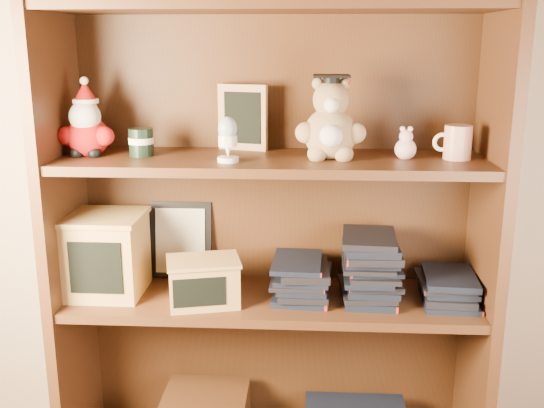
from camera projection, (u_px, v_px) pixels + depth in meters
The scene contains 16 objects.
bookcase at pixel (272, 214), 1.80m from camera, with size 1.20×0.35×1.60m.
shelf_lower at pixel (272, 300), 1.81m from camera, with size 1.14×0.33×0.02m.
shelf_upper at pixel (272, 162), 1.71m from camera, with size 1.14×0.33×0.02m.
santa_plush at pixel (87, 127), 1.71m from camera, with size 0.15×0.11×0.22m.
teachers_tin at pixel (141, 142), 1.72m from camera, with size 0.07×0.07×0.07m.
chalkboard_plaque at pixel (243, 119), 1.80m from camera, with size 0.14×0.10×0.19m.
egg_cup at pixel (228, 138), 1.63m from camera, with size 0.06×0.06×0.12m.
grad_teddy_bear at pixel (331, 126), 1.67m from camera, with size 0.19×0.16×0.23m.
pink_figurine at pixel (406, 146), 1.68m from camera, with size 0.06×0.06×0.09m.
teacher_mug at pixel (457, 142), 1.67m from camera, with size 0.10×0.07×0.09m.
certificate_frame at pixel (181, 240), 1.93m from camera, with size 0.19×0.05×0.23m.
treats_box at pixel (107, 254), 1.80m from camera, with size 0.21×0.21×0.23m.
pencils_box at pixel (204, 281), 1.74m from camera, with size 0.22×0.18×0.13m.
book_stack_left at pixel (300, 278), 1.79m from camera, with size 0.14×0.20×0.11m.
book_stack_mid at pixel (371, 266), 1.77m from camera, with size 0.14×0.20×0.19m.
book_stack_right at pixel (448, 286), 1.77m from camera, with size 0.14×0.20×0.08m.
Camera 1 is at (0.25, -0.38, 1.26)m, focal length 42.00 mm.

